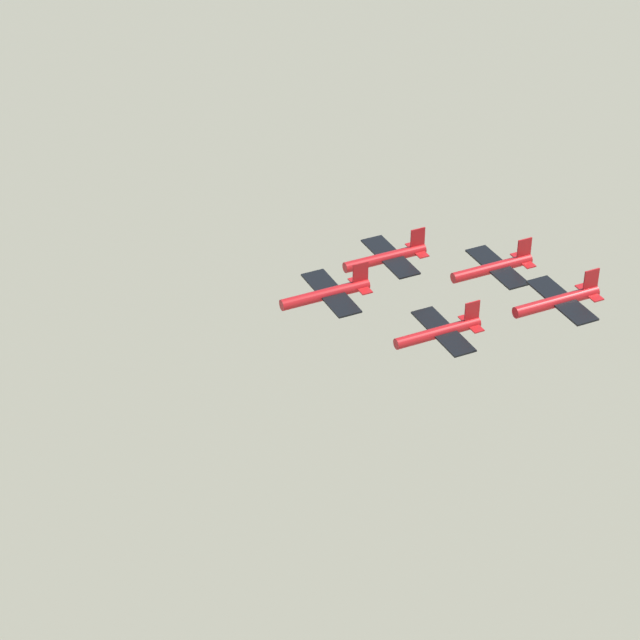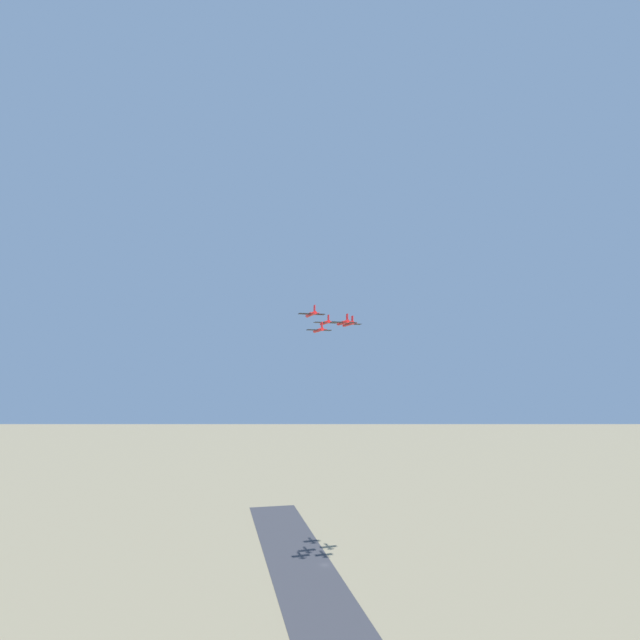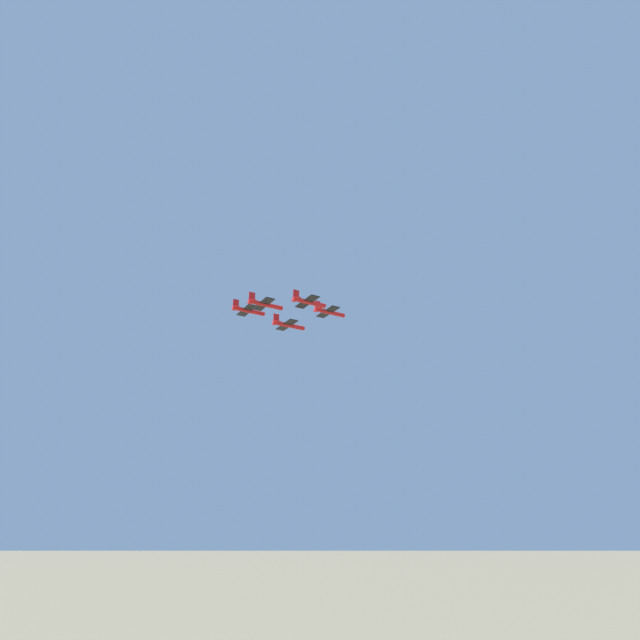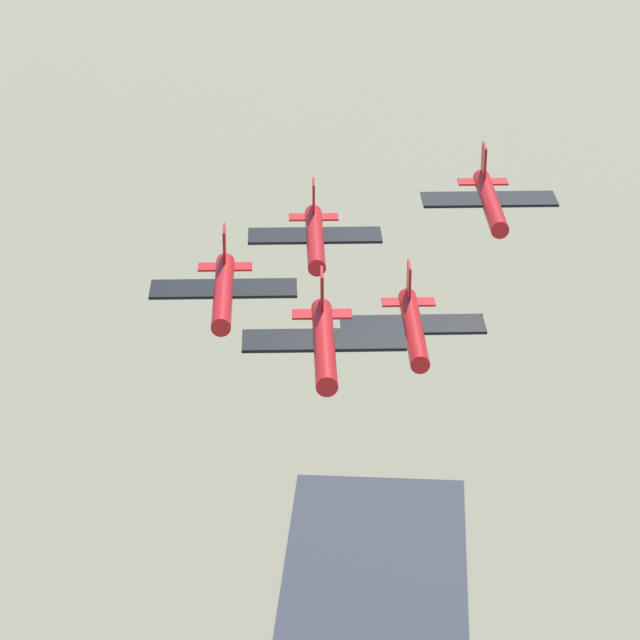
{
  "view_description": "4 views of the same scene",
  "coord_description": "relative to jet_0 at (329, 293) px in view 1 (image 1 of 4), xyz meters",
  "views": [
    {
      "loc": [
        -119.48,
        14.16,
        187.87
      ],
      "look_at": [
        -21.92,
        -49.86,
        111.02
      ],
      "focal_mm": 70.0,
      "sensor_mm": 36.0,
      "label": 1
    },
    {
      "loc": [
        -115.83,
        -233.84,
        93.19
      ],
      "look_at": [
        -25.85,
        -47.93,
        117.02
      ],
      "focal_mm": 28.0,
      "sensor_mm": 36.0,
      "label": 2
    },
    {
      "loc": [
        84.05,
        -138.85,
        56.79
      ],
      "look_at": [
        -24.57,
        -52.51,
        112.6
      ],
      "focal_mm": 28.0,
      "sensor_mm": 36.0,
      "label": 3
    },
    {
      "loc": [
        -10.59,
        29.28,
        155.93
      ],
      "look_at": [
        -24.02,
        -50.22,
        116.96
      ],
      "focal_mm": 85.0,
      "sensor_mm": 36.0,
      "label": 4
    }
  ],
  "objects": [
    {
      "name": "jet_0",
      "position": [
        0.0,
        0.0,
        0.0
      ],
      "size": [
        9.99,
        10.47,
        3.49
      ],
      "rotation": [
        0.0,
        0.0,
        6.14
      ],
      "color": "red"
    },
    {
      "name": "jet_1",
      "position": [
        -7.71,
        -9.72,
        -4.28
      ],
      "size": [
        9.99,
        10.47,
        3.49
      ],
      "rotation": [
        0.0,
        0.0,
        6.14
      ],
      "color": "red"
    },
    {
      "name": "jet_2",
      "position": [
        4.75,
        -11.46,
        -1.46
      ],
      "size": [
        9.99,
        10.47,
        3.49
      ],
      "rotation": [
        0.0,
        0.0,
        6.14
      ],
      "color": "red"
    },
    {
      "name": "jet_3",
      "position": [
        -15.43,
        -19.44,
        0.5
      ],
      "size": [
        9.99,
        10.47,
        3.49
      ],
      "rotation": [
        0.0,
        0.0,
        6.14
      ],
      "color": "red"
    },
    {
      "name": "jet_4",
      "position": [
        -2.97,
        -21.18,
        -2.18
      ],
      "size": [
        9.99,
        10.47,
        3.49
      ],
      "rotation": [
        0.0,
        0.0,
        6.14
      ],
      "color": "red"
    }
  ]
}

